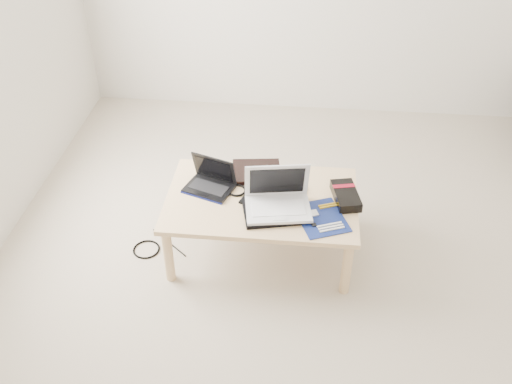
# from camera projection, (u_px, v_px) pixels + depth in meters

# --- Properties ---
(ground) EXTENTS (4.00, 4.00, 0.00)m
(ground) POSITION_uv_depth(u_px,v_px,m) (324.00, 273.00, 3.36)
(ground) COLOR #AD9F8C
(ground) RESTS_ON ground
(coffee_table) EXTENTS (1.10, 0.70, 0.40)m
(coffee_table) POSITION_uv_depth(u_px,v_px,m) (262.00, 205.00, 3.31)
(coffee_table) COLOR tan
(coffee_table) RESTS_ON ground
(book) EXTENTS (0.32, 0.27, 0.03)m
(book) POSITION_uv_depth(u_px,v_px,m) (256.00, 172.00, 3.46)
(book) COLOR black
(book) RESTS_ON coffee_table
(netbook) EXTENTS (0.32, 0.28, 0.20)m
(netbook) POSITION_uv_depth(u_px,v_px,m) (211.00, 182.00, 3.34)
(netbook) COLOR black
(netbook) RESTS_ON coffee_table
(tablet) EXTENTS (0.30, 0.27, 0.01)m
(tablet) POSITION_uv_depth(u_px,v_px,m) (265.00, 199.00, 3.26)
(tablet) COLOR black
(tablet) RESTS_ON coffee_table
(remote) EXTENTS (0.10, 0.20, 0.02)m
(remote) POSITION_uv_depth(u_px,v_px,m) (298.00, 195.00, 3.29)
(remote) COLOR #BCBBC0
(remote) RESTS_ON coffee_table
(neoprene_sleeve) EXTENTS (0.39, 0.32, 0.02)m
(neoprene_sleeve) POSITION_uv_depth(u_px,v_px,m) (275.00, 211.00, 3.17)
(neoprene_sleeve) COLOR black
(neoprene_sleeve) RESTS_ON coffee_table
(white_laptop) EXTENTS (0.39, 0.31, 0.25)m
(white_laptop) POSITION_uv_depth(u_px,v_px,m) (278.00, 199.00, 3.16)
(white_laptop) COLOR silver
(white_laptop) RESTS_ON neoprene_sleeve
(motherboard) EXTENTS (0.34, 0.37, 0.01)m
(motherboard) POSITION_uv_depth(u_px,v_px,m) (321.00, 218.00, 3.14)
(motherboard) COLOR #0D1854
(motherboard) RESTS_ON coffee_table
(gpu_box) EXTENTS (0.18, 0.28, 0.06)m
(gpu_box) POSITION_uv_depth(u_px,v_px,m) (346.00, 196.00, 3.25)
(gpu_box) COLOR black
(gpu_box) RESTS_ON coffee_table
(cable_coil) EXTENTS (0.14, 0.14, 0.01)m
(cable_coil) POSITION_uv_depth(u_px,v_px,m) (237.00, 190.00, 3.33)
(cable_coil) COLOR black
(cable_coil) RESTS_ON coffee_table
(floor_cable_coil) EXTENTS (0.22, 0.22, 0.01)m
(floor_cable_coil) POSITION_uv_depth(u_px,v_px,m) (146.00, 249.00, 3.51)
(floor_cable_coil) COLOR black
(floor_cable_coil) RESTS_ON ground
(floor_cable_trail) EXTENTS (0.26, 0.23, 0.01)m
(floor_cable_trail) POSITION_uv_depth(u_px,v_px,m) (169.00, 242.00, 3.57)
(floor_cable_trail) COLOR black
(floor_cable_trail) RESTS_ON ground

